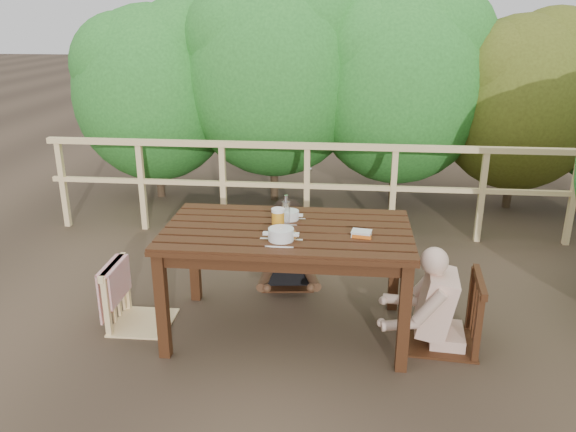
# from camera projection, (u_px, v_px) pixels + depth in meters

# --- Properties ---
(ground) EXTENTS (60.00, 60.00, 0.00)m
(ground) POSITION_uv_depth(u_px,v_px,m) (287.00, 330.00, 4.33)
(ground) COLOR #4A3929
(ground) RESTS_ON ground
(table) EXTENTS (1.75, 0.99, 0.81)m
(table) POSITION_uv_depth(u_px,v_px,m) (287.00, 282.00, 4.19)
(table) COLOR black
(table) RESTS_ON ground
(chair_left) EXTENTS (0.47, 0.47, 0.93)m
(chair_left) POSITION_uv_depth(u_px,v_px,m) (139.00, 269.00, 4.27)
(chair_left) COLOR #E8C485
(chair_left) RESTS_ON ground
(chair_far) EXTENTS (0.50, 0.50, 0.90)m
(chair_far) POSITION_uv_depth(u_px,v_px,m) (287.00, 235.00, 4.96)
(chair_far) COLOR black
(chair_far) RESTS_ON ground
(chair_right) EXTENTS (0.54, 0.54, 1.01)m
(chair_right) POSITION_uv_depth(u_px,v_px,m) (448.00, 280.00, 4.00)
(chair_right) COLOR black
(chair_right) RESTS_ON ground
(woman) EXTENTS (0.58, 0.68, 1.25)m
(woman) POSITION_uv_depth(u_px,v_px,m) (288.00, 215.00, 4.92)
(woman) COLOR black
(woman) RESTS_ON ground
(diner_right) EXTENTS (0.64, 0.54, 1.21)m
(diner_right) POSITION_uv_depth(u_px,v_px,m) (453.00, 267.00, 3.97)
(diner_right) COLOR beige
(diner_right) RESTS_ON ground
(railing) EXTENTS (5.60, 0.10, 1.01)m
(railing) POSITION_uv_depth(u_px,v_px,m) (307.00, 190.00, 6.04)
(railing) COLOR #E8C485
(railing) RESTS_ON ground
(hedge_row) EXTENTS (6.60, 1.60, 3.80)m
(hedge_row) POSITION_uv_depth(u_px,v_px,m) (350.00, 47.00, 6.66)
(hedge_row) COLOR #276C24
(hedge_row) RESTS_ON ground
(soup_near) EXTENTS (0.29, 0.29, 0.10)m
(soup_near) POSITION_uv_depth(u_px,v_px,m) (281.00, 235.00, 3.83)
(soup_near) COLOR white
(soup_near) RESTS_ON table
(soup_far) EXTENTS (0.25, 0.25, 0.08)m
(soup_far) POSITION_uv_depth(u_px,v_px,m) (289.00, 216.00, 4.22)
(soup_far) COLOR white
(soup_far) RESTS_ON table
(bread_roll) EXTENTS (0.14, 0.10, 0.08)m
(bread_roll) POSITION_uv_depth(u_px,v_px,m) (288.00, 235.00, 3.86)
(bread_roll) COLOR #AD7C31
(bread_roll) RESTS_ON table
(beer_glass) EXTENTS (0.09, 0.09, 0.18)m
(beer_glass) POSITION_uv_depth(u_px,v_px,m) (278.00, 221.00, 3.98)
(beer_glass) COLOR gold
(beer_glass) RESTS_ON table
(bottle) EXTENTS (0.06, 0.06, 0.24)m
(bottle) POSITION_uv_depth(u_px,v_px,m) (286.00, 212.00, 4.07)
(bottle) COLOR silver
(bottle) RESTS_ON table
(butter_tub) EXTENTS (0.15, 0.12, 0.06)m
(butter_tub) POSITION_uv_depth(u_px,v_px,m) (361.00, 235.00, 3.90)
(butter_tub) COLOR white
(butter_tub) RESTS_ON table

